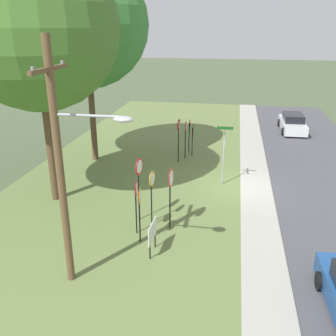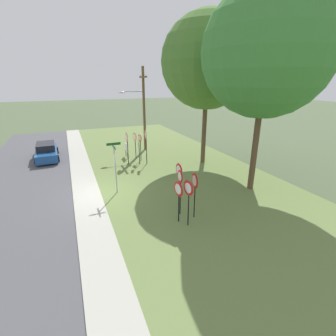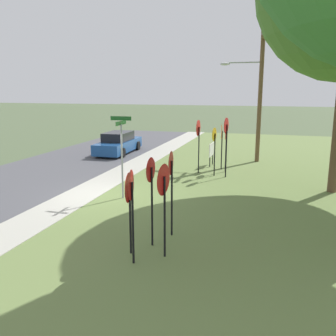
{
  "view_description": "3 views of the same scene",
  "coord_description": "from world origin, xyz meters",
  "px_view_note": "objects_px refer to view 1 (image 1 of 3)",
  "views": [
    {
      "loc": [
        -18.47,
        0.59,
        7.97
      ],
      "look_at": [
        -1.59,
        3.57,
        1.45
      ],
      "focal_mm": 40.33,
      "sensor_mm": 36.0,
      "label": 1
    },
    {
      "loc": [
        14.08,
        -1.35,
        6.57
      ],
      "look_at": [
        0.19,
        4.37,
        1.17
      ],
      "focal_mm": 26.14,
      "sensor_mm": 36.0,
      "label": 2
    },
    {
      "loc": [
        12.76,
        6.46,
        4.19
      ],
      "look_at": [
        0.16,
        2.79,
        1.33
      ],
      "focal_mm": 39.13,
      "sensor_mm": 36.0,
      "label": 3
    }
  ],
  "objects_px": {
    "utility_pole": "(65,160)",
    "oak_tree_right": "(86,24)",
    "stop_sign_far_left": "(140,202)",
    "yield_sign_far_right": "(186,131)",
    "yield_sign_near_left": "(179,133)",
    "parked_sedan_distant": "(293,123)",
    "notice_board": "(152,233)",
    "yield_sign_center": "(193,132)",
    "street_name_post": "(224,151)",
    "yield_sign_near_right": "(190,127)",
    "yield_sign_far_left": "(179,128)",
    "oak_tree_left": "(36,28)",
    "stop_sign_near_left": "(171,185)",
    "stop_sign_near_right": "(152,186)",
    "stop_sign_far_right": "(139,175)",
    "stop_sign_far_center": "(136,197)"
  },
  "relations": [
    {
      "from": "yield_sign_near_right",
      "to": "utility_pole",
      "type": "relative_size",
      "value": 0.3
    },
    {
      "from": "yield_sign_near_left",
      "to": "parked_sedan_distant",
      "type": "relative_size",
      "value": 0.54
    },
    {
      "from": "street_name_post",
      "to": "oak_tree_right",
      "type": "height_order",
      "value": "oak_tree_right"
    },
    {
      "from": "stop_sign_far_left",
      "to": "yield_sign_far_right",
      "type": "height_order",
      "value": "yield_sign_far_right"
    },
    {
      "from": "parked_sedan_distant",
      "to": "yield_sign_far_left",
      "type": "bearing_deg",
      "value": 132.56
    },
    {
      "from": "stop_sign_near_left",
      "to": "parked_sedan_distant",
      "type": "height_order",
      "value": "stop_sign_near_left"
    },
    {
      "from": "oak_tree_left",
      "to": "notice_board",
      "type": "bearing_deg",
      "value": -123.66
    },
    {
      "from": "yield_sign_near_right",
      "to": "street_name_post",
      "type": "height_order",
      "value": "street_name_post"
    },
    {
      "from": "stop_sign_near_left",
      "to": "yield_sign_center",
      "type": "height_order",
      "value": "stop_sign_near_left"
    },
    {
      "from": "stop_sign_near_left",
      "to": "street_name_post",
      "type": "bearing_deg",
      "value": -18.63
    },
    {
      "from": "yield_sign_far_right",
      "to": "oak_tree_left",
      "type": "bearing_deg",
      "value": 144.67
    },
    {
      "from": "stop_sign_near_right",
      "to": "stop_sign_far_right",
      "type": "height_order",
      "value": "stop_sign_far_right"
    },
    {
      "from": "yield_sign_far_left",
      "to": "yield_sign_far_right",
      "type": "relative_size",
      "value": 0.99
    },
    {
      "from": "yield_sign_center",
      "to": "street_name_post",
      "type": "bearing_deg",
      "value": -162.86
    },
    {
      "from": "stop_sign_far_center",
      "to": "yield_sign_center",
      "type": "relative_size",
      "value": 1.07
    },
    {
      "from": "yield_sign_far_right",
      "to": "yield_sign_near_right",
      "type": "bearing_deg",
      "value": -3.11
    },
    {
      "from": "yield_sign_center",
      "to": "utility_pole",
      "type": "height_order",
      "value": "utility_pole"
    },
    {
      "from": "stop_sign_far_right",
      "to": "yield_sign_near_right",
      "type": "relative_size",
      "value": 1.22
    },
    {
      "from": "yield_sign_far_left",
      "to": "oak_tree_left",
      "type": "height_order",
      "value": "oak_tree_left"
    },
    {
      "from": "yield_sign_far_left",
      "to": "oak_tree_left",
      "type": "bearing_deg",
      "value": 153.62
    },
    {
      "from": "yield_sign_near_right",
      "to": "yield_sign_far_right",
      "type": "relative_size",
      "value": 0.96
    },
    {
      "from": "stop_sign_near_left",
      "to": "yield_sign_center",
      "type": "bearing_deg",
      "value": 3.26
    },
    {
      "from": "stop_sign_far_left",
      "to": "yield_sign_far_right",
      "type": "bearing_deg",
      "value": -12.28
    },
    {
      "from": "yield_sign_near_left",
      "to": "yield_sign_near_right",
      "type": "height_order",
      "value": "yield_sign_near_left"
    },
    {
      "from": "street_name_post",
      "to": "oak_tree_left",
      "type": "xyz_separation_m",
      "value": [
        -3.21,
        7.89,
        5.95
      ]
    },
    {
      "from": "street_name_post",
      "to": "yield_sign_near_left",
      "type": "bearing_deg",
      "value": 41.72
    },
    {
      "from": "stop_sign_near_left",
      "to": "utility_pole",
      "type": "relative_size",
      "value": 0.34
    },
    {
      "from": "stop_sign_far_left",
      "to": "parked_sedan_distant",
      "type": "xyz_separation_m",
      "value": [
        18.18,
        -7.93,
        -1.08
      ]
    },
    {
      "from": "stop_sign_far_left",
      "to": "notice_board",
      "type": "height_order",
      "value": "stop_sign_far_left"
    },
    {
      "from": "oak_tree_right",
      "to": "yield_sign_near_left",
      "type": "bearing_deg",
      "value": -85.87
    },
    {
      "from": "stop_sign_far_right",
      "to": "yield_sign_near_left",
      "type": "distance_m",
      "value": 7.57
    },
    {
      "from": "yield_sign_center",
      "to": "yield_sign_far_right",
      "type": "bearing_deg",
      "value": 141.2
    },
    {
      "from": "street_name_post",
      "to": "stop_sign_far_right",
      "type": "bearing_deg",
      "value": 142.65
    },
    {
      "from": "oak_tree_right",
      "to": "notice_board",
      "type": "bearing_deg",
      "value": -149.02
    },
    {
      "from": "yield_sign_near_left",
      "to": "parked_sedan_distant",
      "type": "xyz_separation_m",
      "value": [
        8.92,
        -7.83,
        -1.22
      ]
    },
    {
      "from": "yield_sign_near_left",
      "to": "yield_sign_far_right",
      "type": "relative_size",
      "value": 1.02
    },
    {
      "from": "street_name_post",
      "to": "utility_pole",
      "type": "xyz_separation_m",
      "value": [
        -8.91,
        4.43,
        2.35
      ]
    },
    {
      "from": "stop_sign_far_right",
      "to": "yield_sign_far_right",
      "type": "relative_size",
      "value": 1.17
    },
    {
      "from": "stop_sign_near_left",
      "to": "street_name_post",
      "type": "relative_size",
      "value": 0.84
    },
    {
      "from": "stop_sign_far_left",
      "to": "yield_sign_far_right",
      "type": "distance_m",
      "value": 10.1
    },
    {
      "from": "utility_pole",
      "to": "oak_tree_right",
      "type": "height_order",
      "value": "oak_tree_right"
    },
    {
      "from": "oak_tree_left",
      "to": "oak_tree_right",
      "type": "height_order",
      "value": "oak_tree_right"
    },
    {
      "from": "stop_sign_near_left",
      "to": "parked_sedan_distant",
      "type": "bearing_deg",
      "value": -20.13
    },
    {
      "from": "yield_sign_far_right",
      "to": "yield_sign_center",
      "type": "height_order",
      "value": "yield_sign_far_right"
    },
    {
      "from": "utility_pole",
      "to": "oak_tree_right",
      "type": "xyz_separation_m",
      "value": [
        11.55,
        3.59,
        3.74
      ]
    },
    {
      "from": "oak_tree_left",
      "to": "parked_sedan_distant",
      "type": "xyz_separation_m",
      "value": [
        15.14,
        -12.94,
        -7.21
      ]
    },
    {
      "from": "stop_sign_near_left",
      "to": "oak_tree_right",
      "type": "bearing_deg",
      "value": 40.73
    },
    {
      "from": "stop_sign_near_left",
      "to": "yield_sign_far_left",
      "type": "distance_m",
      "value": 9.49
    },
    {
      "from": "yield_sign_near_right",
      "to": "parked_sedan_distant",
      "type": "xyz_separation_m",
      "value": [
        6.98,
        -7.41,
        -1.12
      ]
    },
    {
      "from": "street_name_post",
      "to": "oak_tree_left",
      "type": "bearing_deg",
      "value": 111.16
    }
  ]
}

